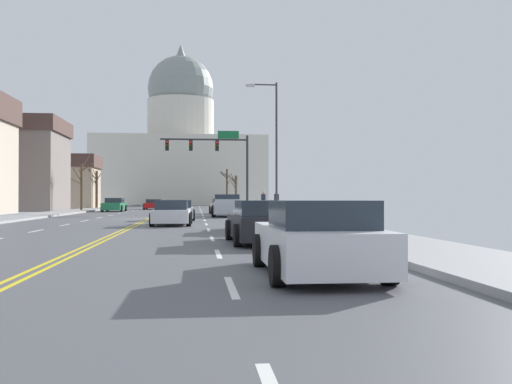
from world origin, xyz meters
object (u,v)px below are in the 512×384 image
object	(u,v)px
sedan_near_00	(222,207)
pedestrian_00	(263,202)
pedestrian_01	(277,202)
sedan_near_04	(257,217)
sedan_near_05	(265,223)
sedan_near_06	(317,240)
bicycle_parked	(274,210)
sedan_oncoming_00	(114,205)
sedan_near_03	(172,214)
sedan_near_02	(178,211)
signal_gantry	(217,153)
street_lamp_right	(273,138)
pickup_truck_near_01	(227,206)
sedan_oncoming_01	(154,204)

from	to	relation	value
sedan_near_00	pedestrian_00	world-z (taller)	pedestrian_00
pedestrian_00	pedestrian_01	bearing A→B (deg)	-69.17
sedan_near_04	sedan_near_05	world-z (taller)	sedan_near_05
sedan_near_06	bicycle_parked	size ratio (longest dim) A/B	2.40
sedan_oncoming_00	pedestrian_00	size ratio (longest dim) A/B	2.62
sedan_near_03	sedan_near_05	world-z (taller)	sedan_near_05
sedan_near_05	pedestrian_01	distance (m)	22.83
sedan_near_03	sedan_near_05	bearing A→B (deg)	-74.51
sedan_near_05	bicycle_parked	bearing A→B (deg)	81.57
sedan_near_02	signal_gantry	bearing A→B (deg)	79.91
signal_gantry	sedan_near_04	bearing A→B (deg)	-88.85
sedan_near_03	sedan_oncoming_00	size ratio (longest dim) A/B	0.99
street_lamp_right	sedan_near_04	xyz separation A→B (m)	(-2.54, -14.14, -4.65)
pickup_truck_near_01	sedan_near_05	xyz separation A→B (m)	(-0.20, -24.65, -0.13)
sedan_near_05	sedan_oncoming_00	distance (m)	41.80
sedan_oncoming_00	signal_gantry	bearing A→B (deg)	-30.12
signal_gantry	sedan_near_00	xyz separation A→B (m)	(0.33, -3.85, -4.77)
sedan_near_06	pedestrian_01	size ratio (longest dim) A/B	2.52
sedan_near_06	sedan_near_04	bearing A→B (deg)	88.52
sedan_near_05	sedan_oncoming_01	bearing A→B (deg)	97.68
sedan_near_00	sedan_oncoming_01	size ratio (longest dim) A/B	1.04
pickup_truck_near_01	bicycle_parked	bearing A→B (deg)	-5.86
sedan_near_00	sedan_near_05	world-z (taller)	sedan_near_05
sedan_near_02	sedan_near_05	distance (m)	18.60
sedan_near_03	sedan_near_00	bearing A→B (deg)	80.09
sedan_near_03	bicycle_parked	xyz separation A→B (m)	(6.83, 12.63, -0.09)
pedestrian_00	sedan_near_02	bearing A→B (deg)	-134.43
sedan_near_00	sedan_near_06	world-z (taller)	sedan_near_06
pickup_truck_near_01	bicycle_parked	xyz separation A→B (m)	(3.40, -0.35, -0.24)
street_lamp_right	pickup_truck_near_01	bearing A→B (deg)	121.34
pickup_truck_near_01	sedan_near_02	distance (m)	7.14
sedan_near_06	sedan_oncoming_01	distance (m)	59.06
pickup_truck_near_01	pedestrian_00	xyz separation A→B (m)	(2.61, -0.25, 0.35)
sedan_oncoming_00	bicycle_parked	world-z (taller)	sedan_oncoming_00
sedan_near_02	pedestrian_00	bearing A→B (deg)	45.57
bicycle_parked	signal_gantry	bearing A→B (deg)	109.62
sedan_near_02	sedan_oncoming_01	xyz separation A→B (m)	(-3.80, 33.04, -0.01)
pickup_truck_near_01	sedan_near_04	bearing A→B (deg)	-89.40
signal_gantry	sedan_oncoming_01	distance (m)	18.44
pickup_truck_near_01	sedan_oncoming_00	xyz separation A→B (m)	(-10.19, 15.94, -0.12)
pickup_truck_near_01	sedan_near_06	xyz separation A→B (m)	(-0.15, -31.92, -0.11)
pedestrian_00	sedan_near_06	bearing A→B (deg)	-94.98
bicycle_parked	pickup_truck_near_01	bearing A→B (deg)	174.14
sedan_near_05	sedan_oncoming_00	xyz separation A→B (m)	(-9.98, 40.59, 0.01)
sedan_near_03	sedan_near_02	bearing A→B (deg)	89.11
sedan_oncoming_01	pedestrian_00	distance (m)	28.69
signal_gantry	sedan_near_04	size ratio (longest dim) A/B	1.68
sedan_near_06	sedan_oncoming_01	size ratio (longest dim) A/B	0.96
street_lamp_right	pedestrian_00	world-z (taller)	street_lamp_right
bicycle_parked	sedan_near_00	bearing A→B (deg)	117.03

